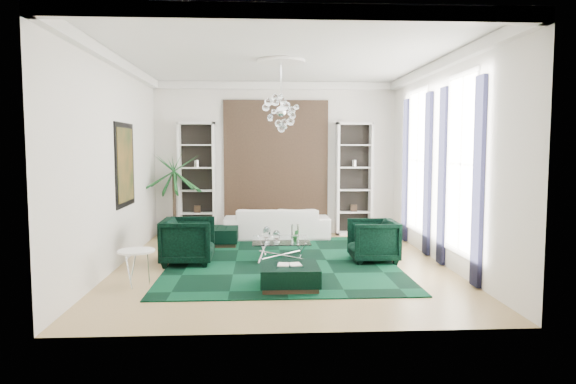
{
  "coord_description": "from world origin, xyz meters",
  "views": [
    {
      "loc": [
        -0.4,
        -9.37,
        2.19
      ],
      "look_at": [
        0.14,
        0.5,
        1.32
      ],
      "focal_mm": 32.0,
      "sensor_mm": 36.0,
      "label": 1
    }
  ],
  "objects": [
    {
      "name": "curtain_far_a",
      "position": [
        2.96,
        0.72,
        1.65
      ],
      "size": [
        0.07,
        0.3,
        3.25
      ],
      "primitive_type": "cube",
      "color": "black",
      "rests_on": "floor"
    },
    {
      "name": "window_far",
      "position": [
        2.99,
        1.5,
        1.9
      ],
      "size": [
        0.03,
        1.1,
        2.9
      ],
      "primitive_type": "cube",
      "color": "white",
      "rests_on": "wall_right"
    },
    {
      "name": "ceiling_medallion",
      "position": [
        0.0,
        0.3,
        3.77
      ],
      "size": [
        0.9,
        0.9,
        0.05
      ],
      "primitive_type": "cylinder",
      "color": "white",
      "rests_on": "ceiling"
    },
    {
      "name": "window_near",
      "position": [
        2.99,
        -0.9,
        1.9
      ],
      "size": [
        0.03,
        1.1,
        2.9
      ],
      "primitive_type": "cube",
      "color": "white",
      "rests_on": "wall_right"
    },
    {
      "name": "side_table",
      "position": [
        -2.35,
        -1.3,
        0.28
      ],
      "size": [
        0.58,
        0.58,
        0.56
      ],
      "primitive_type": "cylinder",
      "color": "white",
      "rests_on": "floor"
    },
    {
      "name": "coffee_table",
      "position": [
        0.0,
        0.55,
        0.19
      ],
      "size": [
        1.11,
        1.11,
        0.38
      ],
      "primitive_type": null,
      "color": "white",
      "rests_on": "floor"
    },
    {
      "name": "book",
      "position": [
        0.05,
        -1.55,
        0.37
      ],
      "size": [
        0.37,
        0.25,
        0.03
      ],
      "primitive_type": "cube",
      "color": "white",
      "rests_on": "ottoman_front"
    },
    {
      "name": "wall_front",
      "position": [
        0.0,
        -3.51,
        1.9
      ],
      "size": [
        6.0,
        0.02,
        3.8
      ],
      "primitive_type": "cube",
      "color": "silver",
      "rests_on": "ground"
    },
    {
      "name": "armchair_left",
      "position": [
        -1.75,
        0.2,
        0.43
      ],
      "size": [
        0.96,
        0.93,
        0.87
      ],
      "primitive_type": "imported",
      "rotation": [
        0.0,
        0.0,
        1.57
      ],
      "color": "black",
      "rests_on": "floor"
    },
    {
      "name": "floor",
      "position": [
        0.0,
        0.0,
        -0.01
      ],
      "size": [
        6.0,
        7.0,
        0.02
      ],
      "primitive_type": "cube",
      "color": "tan",
      "rests_on": "ground"
    },
    {
      "name": "tapestry",
      "position": [
        0.0,
        3.46,
        1.9
      ],
      "size": [
        2.5,
        0.06,
        2.8
      ],
      "primitive_type": "cube",
      "color": "black",
      "rests_on": "wall_back"
    },
    {
      "name": "table_plant",
      "position": [
        0.28,
        0.32,
        0.5
      ],
      "size": [
        0.13,
        0.1,
        0.23
      ],
      "primitive_type": "imported",
      "color": "#185623",
      "rests_on": "coffee_table"
    },
    {
      "name": "curtain_near_a",
      "position": [
        2.96,
        -1.68,
        1.65
      ],
      "size": [
        0.07,
        0.3,
        3.25
      ],
      "primitive_type": "cube",
      "color": "black",
      "rests_on": "floor"
    },
    {
      "name": "shelving_right",
      "position": [
        1.95,
        3.31,
        1.4
      ],
      "size": [
        0.9,
        0.38,
        2.8
      ],
      "primitive_type": null,
      "color": "white",
      "rests_on": "floor"
    },
    {
      "name": "armchair_right",
      "position": [
        1.75,
        0.2,
        0.41
      ],
      "size": [
        0.89,
        0.87,
        0.81
      ],
      "primitive_type": "imported",
      "rotation": [
        0.0,
        0.0,
        -1.57
      ],
      "color": "black",
      "rests_on": "floor"
    },
    {
      "name": "chandelier",
      "position": [
        0.0,
        0.3,
        2.85
      ],
      "size": [
        0.8,
        0.8,
        0.72
      ],
      "primitive_type": null,
      "color": "white",
      "rests_on": "ceiling"
    },
    {
      "name": "rug",
      "position": [
        0.0,
        0.3,
        0.01
      ],
      "size": [
        4.2,
        5.0,
        0.02
      ],
      "primitive_type": "cube",
      "color": "black",
      "rests_on": "floor"
    },
    {
      "name": "ottoman_side",
      "position": [
        -1.35,
        2.0,
        0.2
      ],
      "size": [
        0.9,
        0.9,
        0.4
      ],
      "primitive_type": "cube",
      "color": "black",
      "rests_on": "floor"
    },
    {
      "name": "wall_right",
      "position": [
        3.01,
        0.0,
        1.9
      ],
      "size": [
        0.02,
        7.0,
        3.8
      ],
      "primitive_type": "cube",
      "color": "silver",
      "rests_on": "ground"
    },
    {
      "name": "palm",
      "position": [
        -2.45,
        2.95,
        1.32
      ],
      "size": [
        1.65,
        1.65,
        2.63
      ],
      "primitive_type": null,
      "color": "#185623",
      "rests_on": "floor"
    },
    {
      "name": "sofa",
      "position": [
        0.0,
        2.85,
        0.37
      ],
      "size": [
        2.5,
        0.98,
        0.73
      ],
      "primitive_type": "imported",
      "rotation": [
        0.0,
        0.0,
        3.14
      ],
      "color": "silver",
      "rests_on": "floor"
    },
    {
      "name": "shelving_left",
      "position": [
        -1.95,
        3.31,
        1.4
      ],
      "size": [
        0.9,
        0.38,
        2.8
      ],
      "primitive_type": null,
      "color": "white",
      "rests_on": "floor"
    },
    {
      "name": "curtain_near_b",
      "position": [
        2.96,
        -0.12,
        1.65
      ],
      "size": [
        0.07,
        0.3,
        3.25
      ],
      "primitive_type": "cube",
      "color": "black",
      "rests_on": "floor"
    },
    {
      "name": "crown_molding",
      "position": [
        0.0,
        0.0,
        3.7
      ],
      "size": [
        6.0,
        7.0,
        0.18
      ],
      "primitive_type": null,
      "color": "white",
      "rests_on": "ceiling"
    },
    {
      "name": "curtain_far_b",
      "position": [
        2.96,
        2.28,
        1.65
      ],
      "size": [
        0.07,
        0.3,
        3.25
      ],
      "primitive_type": "cube",
      "color": "black",
      "rests_on": "floor"
    },
    {
      "name": "ottoman_front",
      "position": [
        0.05,
        -1.55,
        0.18
      ],
      "size": [
        0.9,
        0.9,
        0.36
      ],
      "primitive_type": "cube",
      "color": "black",
      "rests_on": "floor"
    },
    {
      "name": "wall_back",
      "position": [
        0.0,
        3.51,
        1.9
      ],
      "size": [
        6.0,
        0.02,
        3.8
      ],
      "primitive_type": "cube",
      "color": "silver",
      "rests_on": "ground"
    },
    {
      "name": "ceiling",
      "position": [
        0.0,
        0.0,
        3.81
      ],
      "size": [
        6.0,
        7.0,
        0.02
      ],
      "primitive_type": "cube",
      "color": "white",
      "rests_on": "ground"
    },
    {
      "name": "wall_left",
      "position": [
        -3.01,
        0.0,
        1.9
      ],
      "size": [
        0.02,
        7.0,
        3.8
      ],
      "primitive_type": "cube",
      "color": "silver",
      "rests_on": "ground"
    },
    {
      "name": "painting",
      "position": [
        -2.97,
        0.6,
        1.85
      ],
      "size": [
        0.04,
        1.3,
        1.6
      ],
      "primitive_type": "cube",
      "color": "black",
      "rests_on": "wall_left"
    }
  ]
}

